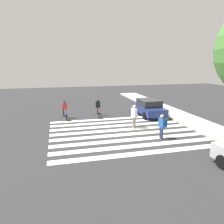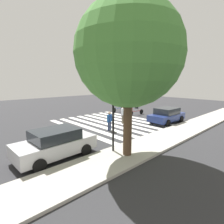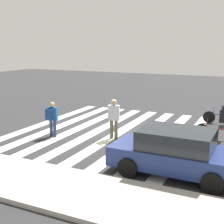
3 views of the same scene
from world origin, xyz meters
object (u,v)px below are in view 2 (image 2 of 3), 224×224
(street_tree, at_px, (129,54))
(car_parked_dark_suv, at_px, (167,115))
(cyclist_far_lane, at_px, (118,106))
(cyclist_mid_street, at_px, (136,108))
(car_parked_silver_sedan, at_px, (55,143))
(pedestrian_adult_blue_shirt, at_px, (110,120))
(pedestrian_adult_yellow_jacket, at_px, (123,113))
(traffic_light, at_px, (112,100))

(street_tree, bearing_deg, car_parked_dark_suv, -163.01)
(cyclist_far_lane, bearing_deg, car_parked_dark_suv, 78.06)
(street_tree, distance_m, cyclist_mid_street, 12.92)
(street_tree, relative_size, car_parked_dark_suv, 1.97)
(cyclist_mid_street, distance_m, car_parked_silver_sedan, 13.39)
(pedestrian_adult_blue_shirt, height_order, car_parked_silver_sedan, pedestrian_adult_blue_shirt)
(pedestrian_adult_blue_shirt, relative_size, cyclist_far_lane, 0.69)
(pedestrian_adult_yellow_jacket, xyz_separation_m, car_parked_dark_suv, (-3.44, 2.68, -0.25))
(street_tree, distance_m, car_parked_silver_sedan, 6.02)
(cyclist_mid_street, bearing_deg, car_parked_silver_sedan, 26.54)
(street_tree, bearing_deg, pedestrian_adult_yellow_jacket, -134.95)
(pedestrian_adult_blue_shirt, bearing_deg, cyclist_far_lane, 24.97)
(street_tree, bearing_deg, pedestrian_adult_blue_shirt, -121.65)
(pedestrian_adult_blue_shirt, bearing_deg, traffic_light, -146.09)
(street_tree, xyz_separation_m, pedestrian_adult_blue_shirt, (-2.73, -4.43, -4.48))
(traffic_light, xyz_separation_m, cyclist_far_lane, (-9.75, -9.18, -2.16))
(street_tree, xyz_separation_m, cyclist_mid_street, (-9.69, -7.24, -4.55))
(street_tree, relative_size, cyclist_far_lane, 3.52)
(street_tree, distance_m, pedestrian_adult_yellow_jacket, 8.77)
(car_parked_dark_suv, bearing_deg, car_parked_silver_sedan, 1.27)
(car_parked_silver_sedan, bearing_deg, pedestrian_adult_blue_shirt, -164.06)
(traffic_light, xyz_separation_m, car_parked_silver_sedan, (2.66, -1.58, -2.23))
(cyclist_far_lane, relative_size, car_parked_silver_sedan, 0.54)
(cyclist_mid_street, distance_m, cyclist_far_lane, 2.96)
(cyclist_mid_street, relative_size, car_parked_silver_sedan, 0.55)
(pedestrian_adult_yellow_jacket, relative_size, pedestrian_adult_blue_shirt, 1.11)
(pedestrian_adult_blue_shirt, relative_size, car_parked_dark_suv, 0.39)
(pedestrian_adult_yellow_jacket, bearing_deg, car_parked_dark_suv, -52.67)
(pedestrian_adult_blue_shirt, height_order, car_parked_dark_suv, pedestrian_adult_blue_shirt)
(pedestrian_adult_yellow_jacket, relative_size, cyclist_mid_street, 0.75)
(cyclist_mid_street, height_order, car_parked_silver_sedan, cyclist_mid_street)
(traffic_light, bearing_deg, car_parked_dark_suv, -169.53)
(traffic_light, xyz_separation_m, car_parked_dark_suv, (-9.00, -1.66, -2.28))
(street_tree, bearing_deg, traffic_light, -78.40)
(car_parked_silver_sedan, bearing_deg, cyclist_far_lane, -150.68)
(street_tree, distance_m, cyclist_far_lane, 14.69)
(traffic_light, distance_m, car_parked_dark_suv, 9.43)
(cyclist_mid_street, bearing_deg, street_tree, 43.01)
(pedestrian_adult_yellow_jacket, bearing_deg, pedestrian_adult_blue_shirt, -175.18)
(street_tree, height_order, cyclist_far_lane, street_tree)
(pedestrian_adult_yellow_jacket, distance_m, cyclist_far_lane, 6.40)
(pedestrian_adult_blue_shirt, xyz_separation_m, car_parked_silver_sedan, (5.59, 1.83, -0.14))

